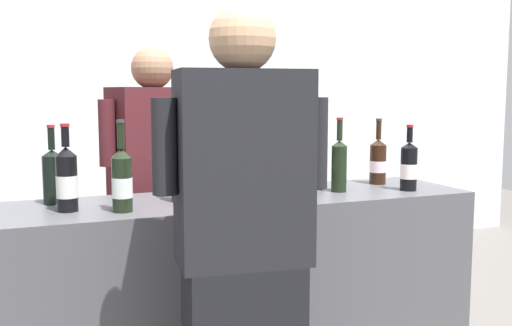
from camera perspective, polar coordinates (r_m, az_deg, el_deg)
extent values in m
cube|color=silver|center=(5.12, -11.62, 5.78)|extent=(8.00, 0.10, 2.80)
cube|color=#4C4C51|center=(2.78, -1.20, -13.67)|extent=(2.10, 0.56, 1.02)
cylinder|color=black|center=(2.43, -17.68, -1.91)|extent=(0.08, 0.08, 0.22)
cone|color=black|center=(2.41, -17.79, 1.06)|extent=(0.08, 0.08, 0.04)
cylinder|color=black|center=(2.41, -17.84, 2.42)|extent=(0.03, 0.03, 0.08)
cylinder|color=maroon|center=(2.40, -17.88, 3.49)|extent=(0.04, 0.04, 0.01)
cylinder|color=silver|center=(2.43, -17.67, -2.17)|extent=(0.08, 0.08, 0.09)
cylinder|color=black|center=(2.72, 2.56, -0.66)|extent=(0.08, 0.08, 0.22)
cone|color=black|center=(2.71, 2.58, 2.03)|extent=(0.08, 0.08, 0.04)
cylinder|color=black|center=(2.71, 2.58, 3.28)|extent=(0.03, 0.03, 0.08)
cylinder|color=#B79333|center=(2.70, 2.59, 4.26)|extent=(0.03, 0.03, 0.01)
cylinder|color=white|center=(2.73, 2.56, -0.89)|extent=(0.08, 0.08, 0.07)
cylinder|color=black|center=(2.86, 5.77, -0.43)|extent=(0.08, 0.08, 0.21)
cone|color=black|center=(2.85, 5.80, 1.91)|extent=(0.08, 0.08, 0.03)
cylinder|color=black|center=(2.85, 5.81, 3.05)|extent=(0.03, 0.03, 0.09)
cylinder|color=#333338|center=(2.85, 5.82, 4.06)|extent=(0.03, 0.03, 0.01)
cylinder|color=black|center=(2.80, 7.97, -0.57)|extent=(0.07, 0.07, 0.21)
cone|color=black|center=(2.79, 8.01, 1.88)|extent=(0.07, 0.07, 0.03)
cylinder|color=black|center=(2.78, 8.03, 3.12)|extent=(0.03, 0.03, 0.09)
cylinder|color=maroon|center=(2.78, 8.05, 4.22)|extent=(0.03, 0.03, 0.01)
cylinder|color=black|center=(2.53, 1.26, -1.30)|extent=(0.07, 0.07, 0.21)
cone|color=black|center=(2.51, 1.27, 1.56)|extent=(0.07, 0.07, 0.04)
cylinder|color=black|center=(2.51, 1.27, 2.93)|extent=(0.03, 0.03, 0.08)
cylinder|color=black|center=(2.50, 1.27, 4.00)|extent=(0.04, 0.04, 0.01)
cylinder|color=silver|center=(2.53, 1.26, -1.54)|extent=(0.08, 0.08, 0.08)
cylinder|color=black|center=(2.61, -2.35, -1.36)|extent=(0.08, 0.08, 0.18)
cone|color=black|center=(2.60, -2.36, 0.95)|extent=(0.08, 0.08, 0.03)
cylinder|color=black|center=(2.60, -2.37, 2.06)|extent=(0.03, 0.03, 0.07)
cylinder|color=maroon|center=(2.59, -2.37, 3.01)|extent=(0.03, 0.03, 0.01)
cylinder|color=white|center=(2.61, -2.35, -1.56)|extent=(0.08, 0.08, 0.05)
cylinder|color=black|center=(2.78, 0.87, -0.65)|extent=(0.08, 0.08, 0.20)
cone|color=black|center=(2.77, 0.87, 1.71)|extent=(0.08, 0.08, 0.03)
cylinder|color=black|center=(2.77, 0.88, 2.76)|extent=(0.03, 0.03, 0.08)
cylinder|color=maroon|center=(2.76, 0.88, 3.67)|extent=(0.03, 0.03, 0.01)
cylinder|color=silver|center=(2.79, 0.87, -0.85)|extent=(0.08, 0.08, 0.08)
cylinder|color=black|center=(2.90, 14.44, -0.57)|extent=(0.08, 0.08, 0.20)
cone|color=black|center=(2.89, 14.50, 1.68)|extent=(0.08, 0.08, 0.03)
cylinder|color=black|center=(2.88, 14.53, 2.63)|extent=(0.03, 0.03, 0.07)
cylinder|color=maroon|center=(2.88, 14.56, 3.46)|extent=(0.03, 0.03, 0.01)
cylinder|color=white|center=(2.90, 14.43, -0.77)|extent=(0.08, 0.08, 0.07)
cylinder|color=black|center=(2.54, -7.28, -1.49)|extent=(0.08, 0.08, 0.20)
cone|color=black|center=(2.53, -7.32, 1.09)|extent=(0.08, 0.08, 0.03)
cylinder|color=black|center=(2.52, -7.34, 2.54)|extent=(0.03, 0.03, 0.10)
cylinder|color=black|center=(2.52, -7.36, 3.77)|extent=(0.03, 0.03, 0.01)
cylinder|color=silver|center=(2.54, -7.28, -1.71)|extent=(0.08, 0.08, 0.07)
cylinder|color=black|center=(2.61, -18.91, -1.55)|extent=(0.08, 0.08, 0.20)
cone|color=black|center=(2.60, -19.00, 0.93)|extent=(0.08, 0.08, 0.03)
cylinder|color=black|center=(2.59, -19.05, 2.22)|extent=(0.03, 0.03, 0.09)
cylinder|color=maroon|center=(2.59, -19.10, 3.35)|extent=(0.03, 0.03, 0.01)
cylinder|color=black|center=(3.07, 11.61, -0.14)|extent=(0.08, 0.08, 0.20)
cone|color=black|center=(3.06, 11.66, 1.96)|extent=(0.08, 0.08, 0.03)
cylinder|color=black|center=(3.06, 11.69, 3.10)|extent=(0.03, 0.03, 0.09)
cylinder|color=#333338|center=(3.05, 11.71, 4.10)|extent=(0.03, 0.03, 0.01)
cylinder|color=silver|center=(3.07, 11.61, -0.33)|extent=(0.08, 0.08, 0.06)
cylinder|color=black|center=(2.36, -12.72, -2.07)|extent=(0.08, 0.08, 0.21)
cone|color=black|center=(2.35, -12.80, 0.92)|extent=(0.08, 0.08, 0.04)
cylinder|color=black|center=(2.34, -12.84, 2.57)|extent=(0.03, 0.03, 0.10)
cylinder|color=#333338|center=(2.34, -12.88, 3.92)|extent=(0.03, 0.03, 0.01)
cylinder|color=silver|center=(2.37, -12.71, -2.32)|extent=(0.08, 0.08, 0.08)
cylinder|color=silver|center=(2.69, 4.97, -3.09)|extent=(0.08, 0.08, 0.00)
cylinder|color=silver|center=(2.68, 4.97, -2.24)|extent=(0.01, 0.01, 0.08)
ellipsoid|color=silver|center=(2.67, 4.99, -0.54)|extent=(0.07, 0.07, 0.09)
ellipsoid|color=maroon|center=(2.67, 4.99, -0.88)|extent=(0.05, 0.05, 0.03)
cube|color=black|center=(3.24, -9.50, -11.62)|extent=(0.43, 0.34, 0.92)
cube|color=#47191E|center=(3.08, -9.77, 1.76)|extent=(0.48, 0.35, 0.58)
sphere|color=#8C664C|center=(3.07, -9.92, 8.96)|extent=(0.21, 0.21, 0.21)
cylinder|color=#47191E|center=(3.21, -5.82, 3.26)|extent=(0.08, 0.08, 0.32)
cylinder|color=#47191E|center=(2.97, -14.10, 2.81)|extent=(0.08, 0.08, 0.32)
cube|color=black|center=(1.93, -1.28, -0.47)|extent=(0.45, 0.29, 0.63)
sphere|color=tan|center=(1.92, -1.31, 11.84)|extent=(0.22, 0.22, 0.22)
cylinder|color=black|center=(1.88, -8.78, 1.57)|extent=(0.08, 0.08, 0.30)
cylinder|color=black|center=(2.00, 5.76, 1.93)|extent=(0.08, 0.08, 0.30)
cylinder|color=brown|center=(4.29, 2.31, -11.67)|extent=(0.30, 0.30, 0.24)
sphere|color=#2D6B33|center=(4.27, 2.70, -2.92)|extent=(0.40, 0.40, 0.40)
sphere|color=#2D6B33|center=(4.08, 1.99, -0.53)|extent=(0.43, 0.43, 0.43)
sphere|color=#2D6B33|center=(4.23, 3.27, -5.80)|extent=(0.40, 0.40, 0.40)
sphere|color=#2D6B33|center=(4.17, 3.31, 0.87)|extent=(0.42, 0.42, 0.42)
sphere|color=#2D6B33|center=(4.07, 2.93, -5.04)|extent=(0.41, 0.41, 0.41)
sphere|color=#2D6B33|center=(4.07, 1.60, -2.65)|extent=(0.35, 0.35, 0.35)
sphere|color=#2D6B33|center=(4.17, 1.23, -3.34)|extent=(0.28, 0.28, 0.28)
cylinder|color=#4C3823|center=(4.18, 2.34, -6.21)|extent=(0.05, 0.05, 0.60)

